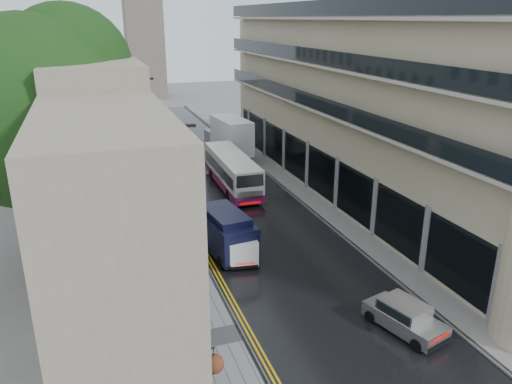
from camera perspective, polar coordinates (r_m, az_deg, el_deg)
road at (r=38.03m, az=-2.58°, el=-0.79°), size 9.00×85.00×0.02m
left_sidewalk at (r=36.93m, az=-11.33°, el=-1.70°), size 2.70×85.00×0.12m
right_sidewalk at (r=39.76m, az=4.90°, el=0.15°), size 1.80×85.00×0.12m
old_shop_row at (r=37.50m, az=-17.96°, el=7.52°), size 4.50×56.00×12.00m
modern_block at (r=39.00m, az=12.81°, el=9.89°), size 8.00×40.00×14.00m
tree_near at (r=27.65m, az=-23.84°, el=4.86°), size 10.56×10.56×13.89m
tree_far at (r=40.48m, az=-22.04°, el=8.20°), size 9.24×9.24×12.46m
cream_bus at (r=37.38m, az=-3.18°, el=1.06°), size 2.43×9.96×2.71m
white_lorry at (r=46.56m, az=-3.56°, el=5.61°), size 3.11×7.97×4.08m
silver_hatchback at (r=22.32m, az=18.01°, el=-15.42°), size 2.53×3.94×1.37m
white_van at (r=27.48m, az=-3.02°, el=-7.11°), size 2.04×3.86×1.67m
navy_van at (r=27.34m, az=-4.09°, el=-6.08°), size 2.79×5.52×2.69m
pedestrian at (r=29.72m, az=-10.82°, el=-5.06°), size 0.69×0.51×1.71m
lamp_post_near at (r=28.48m, az=-8.18°, el=0.23°), size 0.86×0.40×7.47m
lamp_post_far at (r=44.54m, az=-12.34°, el=7.36°), size 0.93×0.43×8.11m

